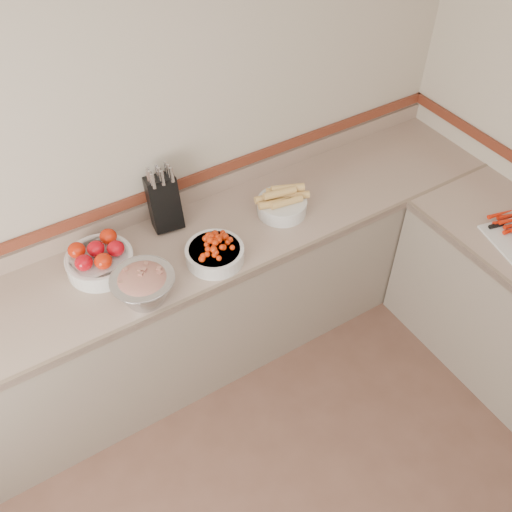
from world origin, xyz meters
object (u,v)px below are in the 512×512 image
knife_block (164,201)px  rhubarb_bowl (144,286)px  cherry_tomato_bowl (215,252)px  corn_bowl (282,203)px  tomato_bowl (99,259)px

knife_block → rhubarb_bowl: knife_block is taller
rhubarb_bowl → knife_block: bearing=53.9°
cherry_tomato_bowl → corn_bowl: bearing=15.0°
knife_block → corn_bowl: (0.58, -0.25, -0.09)m
knife_block → cherry_tomato_bowl: 0.40m
tomato_bowl → cherry_tomato_bowl: tomato_bowl is taller
knife_block → rhubarb_bowl: bearing=-126.1°
knife_block → cherry_tomato_bowl: bearing=-76.6°
tomato_bowl → corn_bowl: (1.00, -0.11, -0.01)m
knife_block → rhubarb_bowl: (-0.31, -0.43, -0.06)m
knife_block → tomato_bowl: bearing=-161.9°
tomato_bowl → rhubarb_bowl: bearing=-69.6°
cherry_tomato_bowl → corn_bowl: 0.51m
knife_block → tomato_bowl: 0.45m
corn_bowl → rhubarb_bowl: rhubarb_bowl is taller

